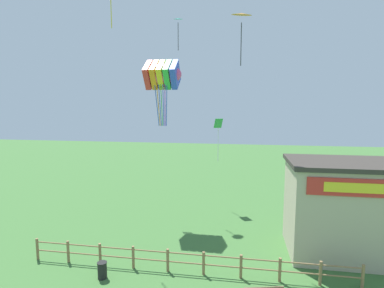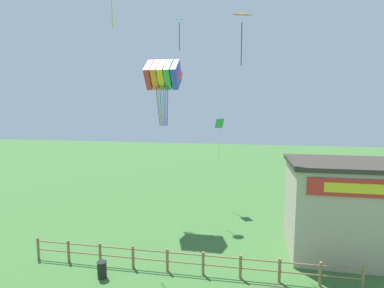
# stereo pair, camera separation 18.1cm
# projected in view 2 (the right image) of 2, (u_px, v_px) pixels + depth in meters

# --- Properties ---
(wooden_fence) EXTENTS (16.72, 0.14, 1.19)m
(wooden_fence) POSITION_uv_depth(u_px,v_px,m) (185.00, 260.00, 15.08)
(wooden_fence) COLOR olive
(wooden_fence) RESTS_ON ground_plane
(seaside_building) EXTENTS (6.65, 4.47, 5.37)m
(seaside_building) POSITION_uv_depth(u_px,v_px,m) (348.00, 208.00, 16.75)
(seaside_building) COLOR #B7A88E
(seaside_building) RESTS_ON ground_plane
(trash_bin) EXTENTS (0.48, 0.48, 0.82)m
(trash_bin) POSITION_uv_depth(u_px,v_px,m) (102.00, 270.00, 14.69)
(trash_bin) COLOR black
(trash_bin) RESTS_ON ground_plane
(kite_rainbow_parafoil) EXTENTS (2.88, 2.24, 4.85)m
(kite_rainbow_parafoil) POSITION_uv_depth(u_px,v_px,m) (163.00, 75.00, 21.84)
(kite_rainbow_parafoil) COLOR #E54C8C
(kite_cyan_delta) EXTENTS (0.82, 0.81, 2.58)m
(kite_cyan_delta) POSITION_uv_depth(u_px,v_px,m) (179.00, 21.00, 24.16)
(kite_cyan_delta) COLOR #2DB2C6
(kite_orange_delta) EXTENTS (1.56, 1.56, 3.07)m
(kite_orange_delta) POSITION_uv_depth(u_px,v_px,m) (242.00, 15.00, 17.18)
(kite_orange_delta) COLOR orange
(kite_green_diamond) EXTENTS (0.79, 0.70, 3.57)m
(kite_green_diamond) POSITION_uv_depth(u_px,v_px,m) (219.00, 131.00, 24.66)
(kite_green_diamond) COLOR green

